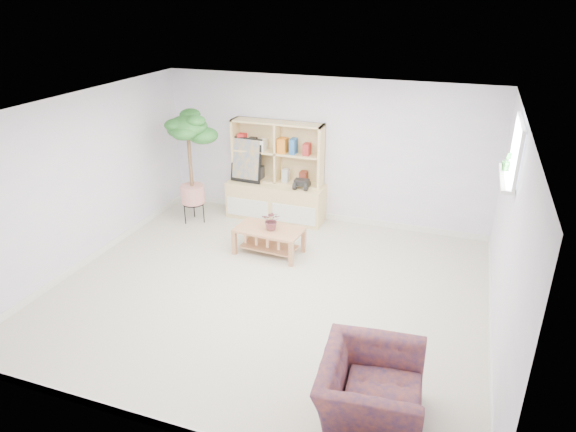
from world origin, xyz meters
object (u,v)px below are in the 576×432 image
(storage_unit, at_px, (276,172))
(floor_tree, at_px, (191,169))
(armchair, at_px, (371,389))
(coffee_table, at_px, (269,241))

(storage_unit, relative_size, floor_tree, 0.88)
(floor_tree, bearing_deg, armchair, -42.83)
(floor_tree, relative_size, armchair, 1.84)
(floor_tree, height_order, armchair, floor_tree)
(storage_unit, height_order, floor_tree, floor_tree)
(storage_unit, distance_m, coffee_table, 1.46)
(storage_unit, xyz_separation_m, coffee_table, (0.37, -1.26, -0.63))
(coffee_table, distance_m, armchair, 3.46)
(floor_tree, bearing_deg, coffee_table, -21.94)
(armchair, bearing_deg, floor_tree, 42.53)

